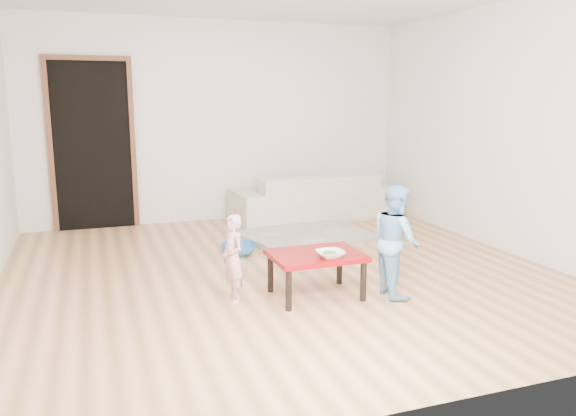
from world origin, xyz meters
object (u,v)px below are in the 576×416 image
bowl (330,254)px  child_blue (396,240)px  sofa (312,196)px  red_table (316,275)px  child_pink (233,259)px  basin (239,249)px

bowl → child_blue: (0.58, -0.01, 0.07)m
sofa → bowl: size_ratio=9.57×
sofa → red_table: size_ratio=2.89×
child_pink → basin: (0.38, 1.31, -0.30)m
red_table → bowl: bowl is taller
child_blue → sofa: bearing=-3.5°
red_table → basin: red_table is taller
sofa → basin: 1.95m
sofa → bowl: 3.11m
sofa → basin: sofa is taller
sofa → red_table: sofa is taller
child_pink → basin: bearing=151.5°
bowl → child_pink: size_ratio=0.31×
red_table → child_pink: (-0.67, 0.11, 0.17)m
bowl → child_blue: size_ratio=0.24×
bowl → basin: 1.66m
red_table → bowl: (0.06, -0.16, 0.21)m
red_table → sofa: bearing=68.7°
child_pink → bowl: bearing=57.4°
red_table → basin: 1.46m
basin → sofa: bearing=44.7°
basin → child_pink: bearing=-106.2°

